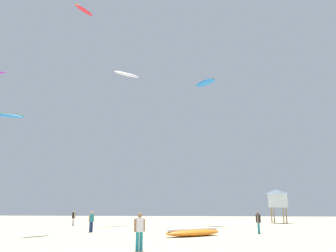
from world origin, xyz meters
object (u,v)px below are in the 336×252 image
at_px(kite_aloft_0, 84,10).
at_px(kite_aloft_4, 205,83).
at_px(kite_aloft_2, 127,74).
at_px(kite_grounded_near, 193,232).
at_px(person_midground, 258,221).
at_px(lifeguard_tower, 277,198).
at_px(kite_aloft_1, 10,116).
at_px(person_right, 91,220).
at_px(person_left, 74,217).
at_px(person_foreground, 139,228).

bearing_deg(kite_aloft_0, kite_aloft_4, 40.91).
relative_size(kite_aloft_2, kite_aloft_4, 1.15).
bearing_deg(kite_grounded_near, kite_aloft_2, 118.56).
relative_size(person_midground, lifeguard_tower, 0.40).
bearing_deg(kite_aloft_1, person_midground, -21.68).
bearing_deg(kite_aloft_4, person_right, -124.21).
distance_m(person_left, kite_aloft_1, 16.58).
bearing_deg(person_foreground, person_left, 173.84).
distance_m(kite_grounded_near, kite_aloft_4, 25.30).
relative_size(person_midground, kite_aloft_2, 0.46).
height_order(kite_aloft_1, kite_aloft_4, kite_aloft_4).
relative_size(person_left, kite_aloft_0, 0.62).
xyz_separation_m(kite_grounded_near, kite_aloft_1, (-23.73, 14.22, 13.13)).
bearing_deg(kite_aloft_2, kite_grounded_near, -61.44).
bearing_deg(person_foreground, kite_aloft_2, 159.83).
bearing_deg(person_left, kite_aloft_2, 3.30).
bearing_deg(kite_aloft_4, person_left, -156.91).
bearing_deg(kite_aloft_1, kite_aloft_0, -33.32).
xyz_separation_m(person_left, kite_aloft_2, (4.11, 5.29, 18.62)).
xyz_separation_m(kite_aloft_0, kite_aloft_1, (-12.15, 7.99, -9.39)).
distance_m(person_midground, lifeguard_tower, 18.05).
distance_m(person_foreground, kite_aloft_0, 27.56).
bearing_deg(lifeguard_tower, person_midground, -107.59).
xyz_separation_m(person_left, kite_aloft_1, (-10.56, 2.87, 12.46)).
height_order(person_foreground, lifeguard_tower, lifeguard_tower).
height_order(person_foreground, person_midground, person_foreground).
xyz_separation_m(kite_aloft_1, kite_aloft_2, (14.67, 2.42, 6.16)).
height_order(kite_grounded_near, kite_aloft_1, kite_aloft_1).
bearing_deg(kite_grounded_near, kite_aloft_4, 84.88).
xyz_separation_m(person_midground, person_right, (-13.39, 0.17, -0.01)).
xyz_separation_m(kite_aloft_0, kite_aloft_2, (2.52, 10.41, -3.23)).
xyz_separation_m(person_foreground, kite_aloft_0, (-9.21, 14.19, 21.76)).
distance_m(person_foreground, person_midground, 13.04).
xyz_separation_m(kite_grounded_near, kite_aloft_2, (-9.06, 16.64, 19.30)).
relative_size(person_right, kite_aloft_2, 0.45).
distance_m(kite_aloft_1, kite_aloft_4, 26.02).
bearing_deg(lifeguard_tower, person_foreground, -114.68).
relative_size(lifeguard_tower, kite_aloft_2, 1.15).
bearing_deg(kite_grounded_near, person_midground, 29.27).
bearing_deg(person_right, lifeguard_tower, -104.15).
distance_m(person_midground, person_left, 20.08).
bearing_deg(lifeguard_tower, kite_grounded_near, -117.64).
relative_size(person_midground, kite_grounded_near, 0.38).
xyz_separation_m(kite_aloft_2, kite_aloft_4, (10.64, 1.00, -1.23)).
relative_size(person_midground, kite_aloft_0, 0.64).
xyz_separation_m(person_right, kite_aloft_2, (-0.67, 13.67, 18.60)).
height_order(person_right, kite_aloft_4, kite_aloft_4).
xyz_separation_m(person_left, kite_aloft_0, (1.59, -5.12, 21.85)).
distance_m(kite_grounded_near, lifeguard_tower, 22.63).
bearing_deg(person_midground, kite_aloft_1, -4.54).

